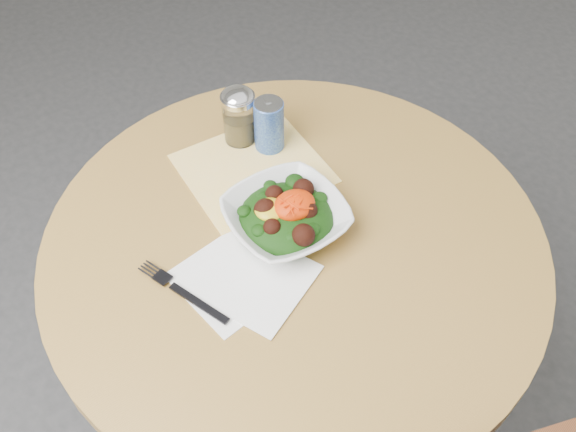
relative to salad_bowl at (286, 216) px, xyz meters
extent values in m
plane|color=#323235|center=(0.00, -0.03, -0.78)|extent=(6.00, 6.00, 0.00)
cylinder|color=black|center=(0.00, -0.03, -0.76)|extent=(0.52, 0.52, 0.03)
cylinder|color=black|center=(0.00, -0.03, -0.42)|extent=(0.10, 0.10, 0.71)
cylinder|color=#AA7F3D|center=(0.00, -0.03, -0.05)|extent=(0.90, 0.90, 0.04)
cube|color=yellow|center=(0.03, 0.16, -0.03)|extent=(0.28, 0.26, 0.00)
cube|color=white|center=(-0.14, -0.04, -0.03)|extent=(0.19, 0.19, 0.00)
cube|color=white|center=(-0.11, -0.07, -0.03)|extent=(0.22, 0.22, 0.00)
imported|color=white|center=(0.00, 0.00, 0.00)|extent=(0.22, 0.22, 0.05)
ellipsoid|color=black|center=(0.00, 0.00, -0.01)|extent=(0.17, 0.17, 0.06)
ellipsoid|color=gold|center=(-0.02, 0.01, 0.02)|extent=(0.05, 0.05, 0.02)
ellipsoid|color=#DE3F04|center=(0.01, 0.00, 0.03)|extent=(0.08, 0.07, 0.03)
cube|color=black|center=(-0.21, -0.05, -0.02)|extent=(0.05, 0.12, 0.00)
cube|color=black|center=(-0.24, 0.04, -0.02)|extent=(0.04, 0.07, 0.00)
cylinder|color=silver|center=(0.06, 0.24, 0.02)|extent=(0.06, 0.06, 0.10)
cylinder|color=#9C8748|center=(0.06, 0.24, 0.00)|extent=(0.05, 0.05, 0.05)
cylinder|color=silver|center=(0.06, 0.24, 0.08)|extent=(0.07, 0.07, 0.01)
ellipsoid|color=silver|center=(0.06, 0.24, 0.08)|extent=(0.06, 0.06, 0.03)
cylinder|color=#0D2197|center=(0.10, 0.19, 0.03)|extent=(0.06, 0.06, 0.11)
cylinder|color=silver|center=(0.10, 0.19, 0.08)|extent=(0.06, 0.06, 0.00)
cube|color=silver|center=(0.10, 0.20, 0.08)|extent=(0.02, 0.02, 0.00)
camera|label=1|loc=(-0.42, -0.60, 0.86)|focal=40.00mm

